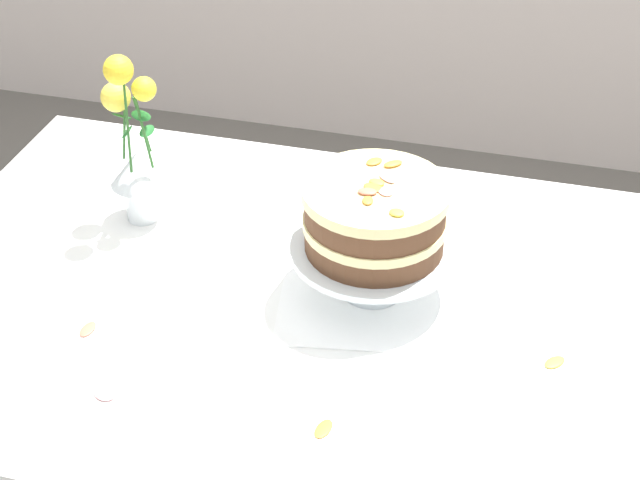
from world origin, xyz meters
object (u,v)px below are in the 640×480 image
dining_table (284,341)px  flower_vase (135,149)px  cake_stand (373,254)px  layer_cake (375,216)px

dining_table → flower_vase: 0.46m
cake_stand → layer_cake: layer_cake is taller
flower_vase → layer_cake: bearing=-13.1°
cake_stand → flower_vase: flower_vase is taller
layer_cake → flower_vase: (-0.48, 0.11, -0.01)m
cake_stand → flower_vase: size_ratio=0.80×
dining_table → flower_vase: (-0.34, 0.18, 0.25)m
cake_stand → flower_vase: (-0.48, 0.11, 0.07)m
layer_cake → flower_vase: flower_vase is taller
cake_stand → layer_cake: size_ratio=1.17×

